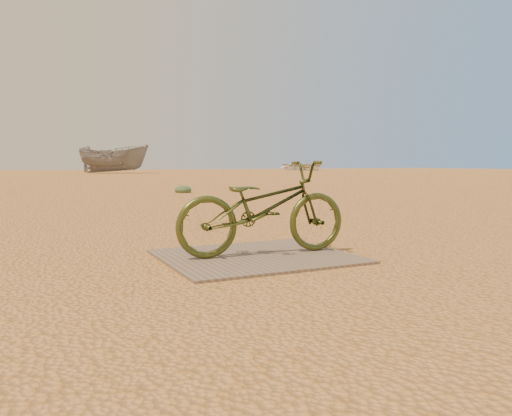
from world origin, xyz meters
name	(u,v)px	position (x,y,z in m)	size (l,w,h in m)	color
ground	(211,263)	(0.00, 0.00, 0.00)	(120.00, 120.00, 0.00)	tan
plywood_board	(256,256)	(0.42, 0.04, 0.01)	(1.54, 1.34, 0.02)	#72634C
bicycle	(263,208)	(0.49, 0.05, 0.42)	(0.53, 1.52, 0.80)	#3F481C
boat_mid_right	(114,159)	(5.71, 37.07, 1.12)	(2.19, 5.81, 2.25)	slate
boat_far_right	(304,165)	(27.72, 44.32, 0.57)	(3.90, 5.46, 1.13)	silver
kale_b	(183,193)	(2.70, 9.33, 0.00)	(0.45, 0.45, 0.25)	#476341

